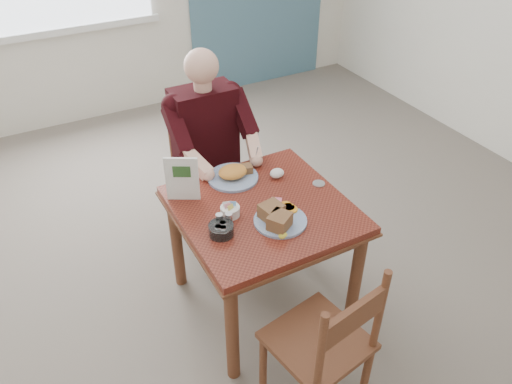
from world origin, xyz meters
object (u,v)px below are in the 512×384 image
near_plate (278,217)px  far_plate (234,174)px  chair_far (207,175)px  table (263,222)px  chair_near (325,345)px  diner (209,139)px

near_plate → far_plate: 0.48m
near_plate → chair_far: bearing=90.1°
table → chair_near: bearing=-96.6°
chair_far → chair_near: (-0.09, -1.55, 0.00)m
chair_far → near_plate: chair_far is taller
diner → near_plate: 0.87m
table → far_plate: (-0.02, 0.32, 0.14)m
table → far_plate: 0.35m
chair_far → table: bearing=-90.0°
table → diner: size_ratio=0.66×
chair_far → diner: 0.34m
diner → far_plate: bearing=-92.8°
table → diner: bearing=90.0°
near_plate → table: bearing=90.4°
chair_near → chair_far: bearing=86.8°
near_plate → far_plate: near_plate is taller
chair_near → far_plate: 1.11m
table → chair_far: 0.81m
far_plate → chair_far: bearing=87.7°
near_plate → chair_near: bearing=-98.4°
diner → near_plate: size_ratio=3.74×
diner → near_plate: diner is taller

